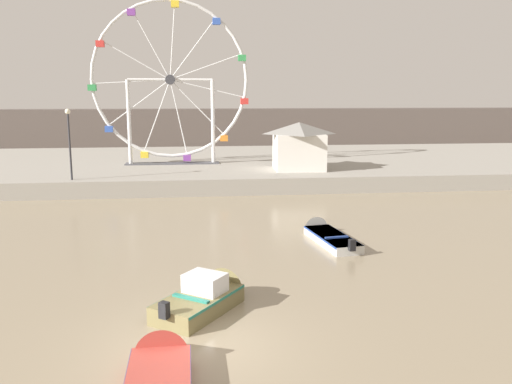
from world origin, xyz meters
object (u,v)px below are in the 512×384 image
Objects in this scene: motorboat_faded_red at (160,374)px; carnival_booth_white_ticket at (299,145)px; ferris_wheel_white_frame at (170,83)px; motorboat_olive_wood at (210,295)px; promenade_lamp_near at (69,134)px; motorboat_pale_grey at (324,234)px.

motorboat_faded_red is 26.44m from carnival_booth_white_ticket.
carnival_booth_white_ticket is (8.77, -3.94, -4.25)m from ferris_wheel_white_frame.
motorboat_olive_wood is at bearing -16.64° from motorboat_faded_red.
promenade_lamp_near is (-6.60, 22.17, 3.54)m from motorboat_faded_red.
carnival_booth_white_ticket reaches higher than motorboat_olive_wood.
ferris_wheel_white_frame is 3.11× the size of carnival_booth_white_ticket.
motorboat_faded_red is 1.05× the size of promenade_lamp_near.
motorboat_pale_grey is 1.28× the size of carnival_booth_white_ticket.
ferris_wheel_white_frame is 2.77× the size of promenade_lamp_near.
motorboat_olive_wood is 25.75m from ferris_wheel_white_frame.
motorboat_pale_grey is at bearing -40.39° from promenade_lamp_near.
motorboat_faded_red reaches higher than motorboat_pale_grey.
motorboat_olive_wood is at bearing -66.46° from promenade_lamp_near.
motorboat_olive_wood is 0.31× the size of ferris_wheel_white_frame.
motorboat_faded_red is (-1.21, -4.24, -0.10)m from motorboat_olive_wood.
motorboat_faded_red is at bearing -73.42° from promenade_lamp_near.
motorboat_pale_grey is at bearing -0.58° from motorboat_olive_wood.
promenade_lamp_near is at bearing -166.11° from carnival_booth_white_ticket.
motorboat_pale_grey is at bearing -94.04° from carnival_booth_white_ticket.
motorboat_pale_grey is at bearing -68.14° from ferris_wheel_white_frame.
carnival_booth_white_ticket is at bearing 11.38° from promenade_lamp_near.
ferris_wheel_white_frame is at bearing 158.32° from carnival_booth_white_ticket.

